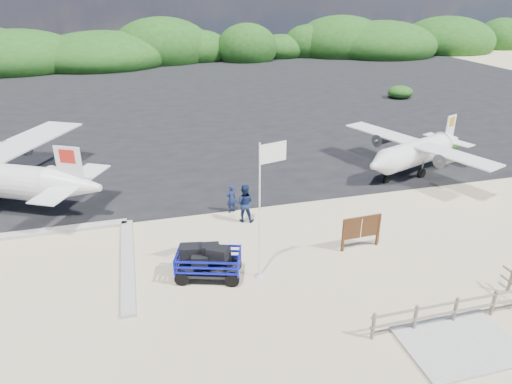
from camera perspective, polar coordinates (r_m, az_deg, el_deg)
ground at (r=18.53m, az=-1.52°, el=-9.36°), size 160.00×160.00×0.00m
asphalt_apron at (r=46.29m, az=-10.43°, el=11.23°), size 90.00×50.00×0.04m
lagoon at (r=20.22m, az=-28.68°, el=-9.61°), size 9.00×7.00×0.40m
walkway_pad at (r=16.38m, az=24.04°, el=-17.15°), size 3.50×2.50×0.10m
vegetation_band at (r=70.83m, az=-12.42°, el=15.59°), size 124.00×8.00×4.40m
fence at (r=17.22m, az=23.35°, el=-14.72°), size 6.40×2.00×1.10m
baggage_cart at (r=18.04m, az=-5.87°, el=-10.55°), size 2.97×2.23×1.32m
flagpole at (r=18.01m, az=0.42°, el=-10.47°), size 1.17×0.72×5.44m
signboard at (r=20.25m, az=12.78°, el=-6.83°), size 1.89×0.27×1.55m
crew_a at (r=22.44m, az=-3.11°, el=-0.84°), size 0.63×0.54×1.47m
crew_b at (r=21.49m, az=-1.46°, el=-1.39°), size 1.11×1.00×1.88m
aircraft_large at (r=46.74m, az=5.26°, el=11.65°), size 20.46×20.46×4.55m
aircraft_small at (r=53.67m, az=-25.78°, el=11.05°), size 10.54×10.54×2.95m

